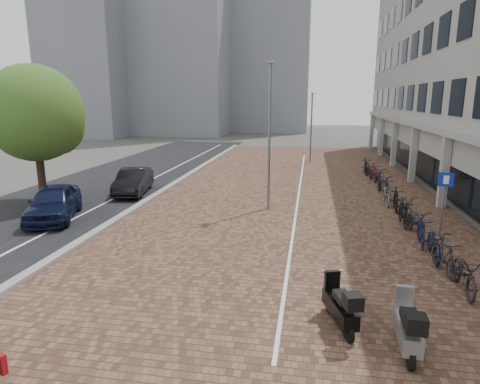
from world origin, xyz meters
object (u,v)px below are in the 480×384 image
Objects in this scene: car_dark at (133,181)px; scooter_front at (408,325)px; car_navy at (54,202)px; scooter_mid at (340,304)px; parking_sign at (444,195)px.

car_dark reaches higher than scooter_front.
car_navy is 2.58× the size of scooter_mid.
parking_sign reaches higher than car_dark.
scooter_front is (12.55, -7.26, -0.14)m from car_navy.
scooter_mid is at bearing 154.72° from scooter_front.
scooter_front is at bearing -93.81° from parking_sign.
car_dark is 14.84m from parking_sign.
car_dark reaches higher than scooter_mid.
car_navy is at bearing 152.79° from scooter_front.
scooter_mid is at bearing -50.68° from car_navy.
scooter_mid is at bearing -104.18° from parking_sign.
car_navy is at bearing -162.91° from parking_sign.
scooter_front is at bearing -44.96° from scooter_mid.
scooter_mid is (11.28, -6.59, -0.16)m from car_navy.
car_dark is (1.28, 5.07, -0.06)m from car_navy.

